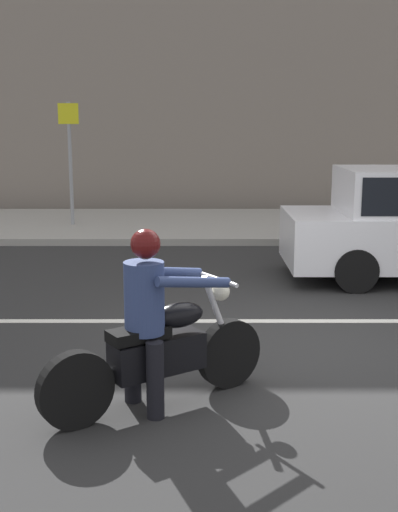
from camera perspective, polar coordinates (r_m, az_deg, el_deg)
name	(u,v)px	position (r m, az deg, el deg)	size (l,w,h in m)	color
ground_plane	(295,346)	(7.44, 8.28, -7.66)	(80.00, 80.00, 0.00)	#282828
sidewalk_slab	(245,225)	(15.17, 3.97, 2.70)	(40.00, 4.40, 0.14)	#99968E
building_facade	(238,29)	(18.52, 3.42, 18.94)	(40.00, 1.40, 9.54)	slate
lane_marking_stripe	(259,321)	(8.25, 5.21, -5.59)	(18.00, 0.14, 0.01)	silver
motorcycle_with_rider_denim_blue	(155,336)	(5.71, -3.82, -6.85)	(1.88, 1.30, 1.57)	black
street_sign_post	(69,151)	(14.86, -11.15, 8.83)	(0.44, 0.08, 2.67)	gray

